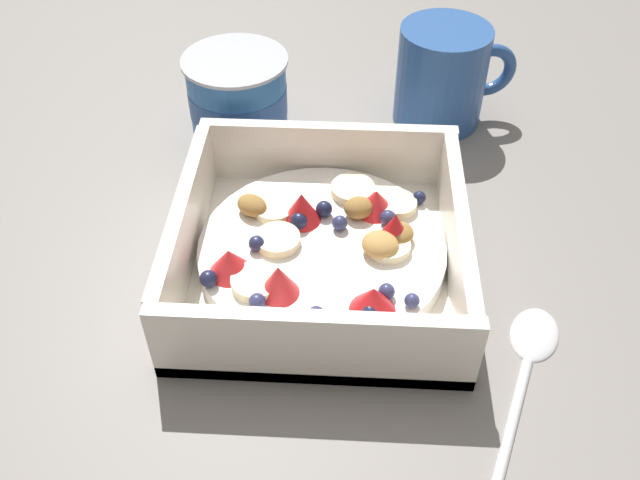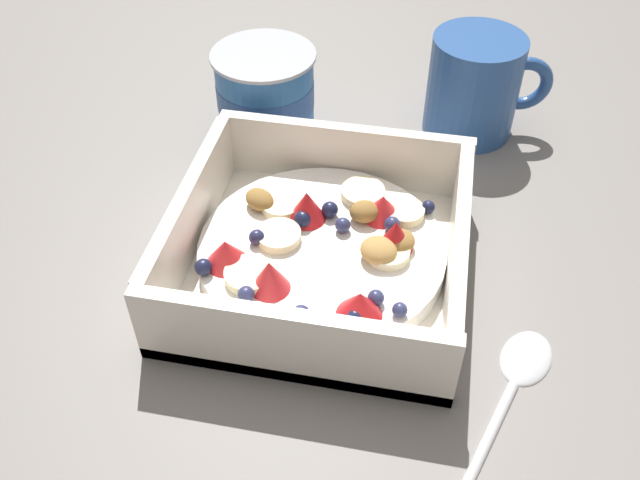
{
  "view_description": "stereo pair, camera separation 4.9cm",
  "coord_description": "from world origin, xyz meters",
  "views": [
    {
      "loc": [
        0.02,
        -0.34,
        0.37
      ],
      "look_at": [
        -0.0,
        0.01,
        0.03
      ],
      "focal_mm": 38.8,
      "sensor_mm": 36.0,
      "label": 1
    },
    {
      "loc": [
        0.07,
        -0.33,
        0.37
      ],
      "look_at": [
        -0.0,
        0.01,
        0.03
      ],
      "focal_mm": 38.8,
      "sensor_mm": 36.0,
      "label": 2
    }
  ],
  "objects": [
    {
      "name": "ground_plane",
      "position": [
        0.0,
        0.0,
        0.0
      ],
      "size": [
        2.4,
        2.4,
        0.0
      ],
      "primitive_type": "plane",
      "color": "gray"
    },
    {
      "name": "fruit_bowl",
      "position": [
        -0.0,
        0.01,
        0.02
      ],
      "size": [
        0.2,
        0.2,
        0.06
      ],
      "color": "white",
      "rests_on": "ground"
    },
    {
      "name": "spoon",
      "position": [
        0.14,
        -0.06,
        0.0
      ],
      "size": [
        0.08,
        0.17,
        0.01
      ],
      "color": "silver",
      "rests_on": "ground"
    },
    {
      "name": "yogurt_cup",
      "position": [
        -0.08,
        0.17,
        0.04
      ],
      "size": [
        0.09,
        0.09,
        0.08
      ],
      "color": "#3370B7",
      "rests_on": "ground"
    },
    {
      "name": "coffee_mug",
      "position": [
        0.1,
        0.22,
        0.05
      ],
      "size": [
        0.11,
        0.08,
        0.09
      ],
      "color": "#2D5699",
      "rests_on": "ground"
    }
  ]
}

